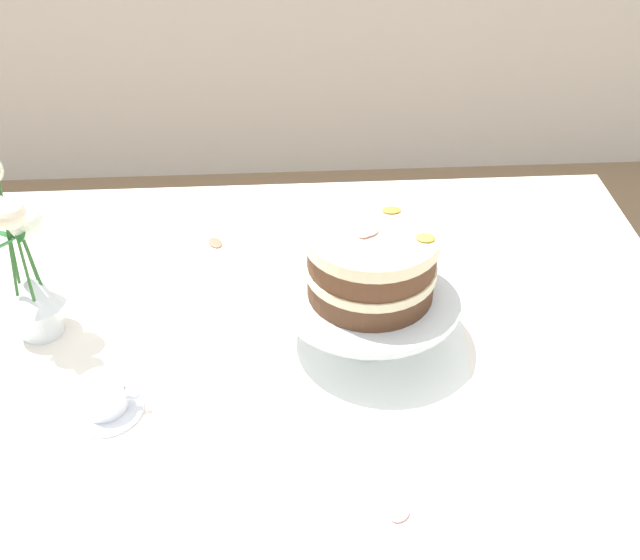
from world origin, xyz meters
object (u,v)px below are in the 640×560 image
at_px(dining_table, 288,385).
at_px(cake_stand, 372,301).
at_px(teacup, 107,399).
at_px(flower_vase, 27,263).
at_px(layer_cake, 374,262).

bearing_deg(dining_table, cake_stand, 2.78).
xyz_separation_m(dining_table, teacup, (-0.27, -0.13, 0.11)).
bearing_deg(flower_vase, cake_stand, -5.41).
bearing_deg(dining_table, teacup, -154.49).
relative_size(dining_table, layer_cake, 6.73).
xyz_separation_m(cake_stand, layer_cake, (0.00, -0.00, 0.08)).
bearing_deg(cake_stand, dining_table, -177.22).
distance_m(dining_table, flower_vase, 0.47).
xyz_separation_m(dining_table, cake_stand, (0.14, 0.01, 0.17)).
relative_size(layer_cake, flower_vase, 0.65).
distance_m(dining_table, teacup, 0.32).
distance_m(cake_stand, layer_cake, 0.08).
height_order(dining_table, flower_vase, flower_vase).
height_order(cake_stand, flower_vase, flower_vase).
height_order(layer_cake, teacup, layer_cake).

